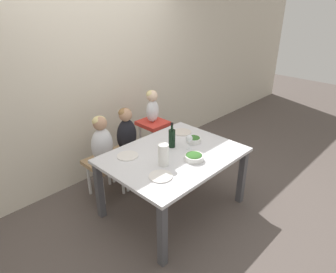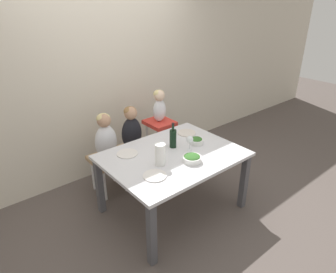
{
  "view_description": "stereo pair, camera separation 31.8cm",
  "coord_description": "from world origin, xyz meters",
  "px_view_note": "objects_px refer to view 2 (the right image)",
  "views": [
    {
      "loc": [
        -2.07,
        -1.92,
        2.27
      ],
      "look_at": [
        0.0,
        0.08,
        0.9
      ],
      "focal_mm": 32.0,
      "sensor_mm": 36.0,
      "label": 1
    },
    {
      "loc": [
        -1.83,
        -2.14,
        2.27
      ],
      "look_at": [
        0.0,
        0.08,
        0.9
      ],
      "focal_mm": 32.0,
      "sensor_mm": 36.0,
      "label": 2
    }
  ],
  "objects_px": {
    "wine_glass_near": "(190,140)",
    "salad_bowl_large": "(192,158)",
    "person_child_center": "(131,129)",
    "salad_bowl_small": "(196,141)",
    "person_child_left": "(105,137)",
    "person_baby_right": "(159,104)",
    "dinner_plate_back_right": "(187,133)",
    "paper_towel_roll": "(160,155)",
    "chair_right_highchair": "(160,132)",
    "dinner_plate_front_left": "(155,176)",
    "wine_bottle": "(173,138)",
    "chair_far_left": "(108,163)",
    "dinner_plate_back_left": "(127,154)",
    "chair_far_center": "(133,154)"
  },
  "relations": [
    {
      "from": "chair_far_center",
      "to": "chair_right_highchair",
      "type": "bearing_deg",
      "value": 0.0
    },
    {
      "from": "salad_bowl_small",
      "to": "wine_bottle",
      "type": "bearing_deg",
      "value": 157.91
    },
    {
      "from": "salad_bowl_small",
      "to": "paper_towel_roll",
      "type": "bearing_deg",
      "value": -169.98
    },
    {
      "from": "person_child_center",
      "to": "dinner_plate_front_left",
      "type": "xyz_separation_m",
      "value": [
        -0.4,
        -1.01,
        -0.03
      ]
    },
    {
      "from": "wine_bottle",
      "to": "dinner_plate_back_right",
      "type": "bearing_deg",
      "value": 24.81
    },
    {
      "from": "salad_bowl_small",
      "to": "dinner_plate_front_left",
      "type": "height_order",
      "value": "salad_bowl_small"
    },
    {
      "from": "person_baby_right",
      "to": "wine_bottle",
      "type": "height_order",
      "value": "person_baby_right"
    },
    {
      "from": "person_child_center",
      "to": "salad_bowl_small",
      "type": "relative_size",
      "value": 3.54
    },
    {
      "from": "paper_towel_roll",
      "to": "salad_bowl_large",
      "type": "relative_size",
      "value": 1.16
    },
    {
      "from": "chair_far_left",
      "to": "person_child_left",
      "type": "relative_size",
      "value": 0.82
    },
    {
      "from": "person_child_left",
      "to": "dinner_plate_front_left",
      "type": "relative_size",
      "value": 2.54
    },
    {
      "from": "salad_bowl_large",
      "to": "dinner_plate_front_left",
      "type": "xyz_separation_m",
      "value": [
        -0.46,
        0.02,
        -0.03
      ]
    },
    {
      "from": "wine_glass_near",
      "to": "dinner_plate_back_left",
      "type": "bearing_deg",
      "value": 148.53
    },
    {
      "from": "paper_towel_roll",
      "to": "salad_bowl_small",
      "type": "height_order",
      "value": "paper_towel_roll"
    },
    {
      "from": "salad_bowl_small",
      "to": "dinner_plate_back_right",
      "type": "xyz_separation_m",
      "value": [
        0.11,
        0.27,
        -0.03
      ]
    },
    {
      "from": "person_child_left",
      "to": "wine_bottle",
      "type": "relative_size",
      "value": 1.96
    },
    {
      "from": "chair_far_left",
      "to": "dinner_plate_front_left",
      "type": "height_order",
      "value": "dinner_plate_front_left"
    },
    {
      "from": "person_child_left",
      "to": "paper_towel_roll",
      "type": "distance_m",
      "value": 0.89
    },
    {
      "from": "chair_far_left",
      "to": "dinner_plate_front_left",
      "type": "relative_size",
      "value": 2.09
    },
    {
      "from": "wine_glass_near",
      "to": "salad_bowl_small",
      "type": "xyz_separation_m",
      "value": [
        0.16,
        0.07,
        -0.09
      ]
    },
    {
      "from": "chair_right_highchair",
      "to": "wine_bottle",
      "type": "relative_size",
      "value": 2.54
    },
    {
      "from": "salad_bowl_small",
      "to": "dinner_plate_back_left",
      "type": "height_order",
      "value": "salad_bowl_small"
    },
    {
      "from": "salad_bowl_small",
      "to": "chair_far_left",
      "type": "bearing_deg",
      "value": 134.27
    },
    {
      "from": "wine_glass_near",
      "to": "salad_bowl_large",
      "type": "bearing_deg",
      "value": -127.81
    },
    {
      "from": "person_child_left",
      "to": "wine_bottle",
      "type": "distance_m",
      "value": 0.82
    },
    {
      "from": "dinner_plate_back_right",
      "to": "wine_glass_near",
      "type": "bearing_deg",
      "value": -128.56
    },
    {
      "from": "person_child_left",
      "to": "paper_towel_roll",
      "type": "bearing_deg",
      "value": -80.99
    },
    {
      "from": "wine_glass_near",
      "to": "dinner_plate_back_left",
      "type": "xyz_separation_m",
      "value": [
        -0.58,
        0.36,
        -0.12
      ]
    },
    {
      "from": "chair_far_left",
      "to": "chair_right_highchair",
      "type": "distance_m",
      "value": 0.83
    },
    {
      "from": "wine_glass_near",
      "to": "person_baby_right",
      "type": "bearing_deg",
      "value": 74.51
    },
    {
      "from": "chair_far_left",
      "to": "paper_towel_roll",
      "type": "xyz_separation_m",
      "value": [
        0.14,
        -0.87,
        0.44
      ]
    },
    {
      "from": "paper_towel_roll",
      "to": "person_baby_right",
      "type": "bearing_deg",
      "value": 52.37
    },
    {
      "from": "dinner_plate_back_left",
      "to": "chair_right_highchair",
      "type": "bearing_deg",
      "value": 30.31
    },
    {
      "from": "wine_glass_near",
      "to": "paper_towel_roll",
      "type": "bearing_deg",
      "value": -174.62
    },
    {
      "from": "chair_far_left",
      "to": "dinner_plate_front_left",
      "type": "distance_m",
      "value": 1.06
    },
    {
      "from": "person_child_left",
      "to": "salad_bowl_large",
      "type": "bearing_deg",
      "value": -67.41
    },
    {
      "from": "person_child_left",
      "to": "person_baby_right",
      "type": "distance_m",
      "value": 0.84
    },
    {
      "from": "wine_glass_near",
      "to": "dinner_plate_front_left",
      "type": "xyz_separation_m",
      "value": [
        -0.62,
        -0.18,
        -0.12
      ]
    },
    {
      "from": "wine_bottle",
      "to": "paper_towel_roll",
      "type": "height_order",
      "value": "wine_bottle"
    },
    {
      "from": "dinner_plate_back_left",
      "to": "dinner_plate_back_right",
      "type": "height_order",
      "value": "same"
    },
    {
      "from": "dinner_plate_back_right",
      "to": "person_child_left",
      "type": "bearing_deg",
      "value": 150.09
    },
    {
      "from": "wine_bottle",
      "to": "wine_glass_near",
      "type": "relative_size",
      "value": 1.72
    },
    {
      "from": "person_child_center",
      "to": "dinner_plate_back_left",
      "type": "relative_size",
      "value": 2.54
    },
    {
      "from": "chair_right_highchair",
      "to": "person_child_center",
      "type": "relative_size",
      "value": 1.29
    },
    {
      "from": "wine_glass_near",
      "to": "wine_bottle",
      "type": "bearing_deg",
      "value": 119.21
    },
    {
      "from": "chair_right_highchair",
      "to": "paper_towel_roll",
      "type": "bearing_deg",
      "value": -127.67
    },
    {
      "from": "person_baby_right",
      "to": "dinner_plate_front_left",
      "type": "bearing_deg",
      "value": -130.02
    },
    {
      "from": "chair_right_highchair",
      "to": "salad_bowl_large",
      "type": "height_order",
      "value": "salad_bowl_large"
    },
    {
      "from": "paper_towel_roll",
      "to": "salad_bowl_large",
      "type": "xyz_separation_m",
      "value": [
        0.29,
        -0.16,
        -0.08
      ]
    },
    {
      "from": "dinner_plate_front_left",
      "to": "dinner_plate_back_right",
      "type": "height_order",
      "value": "same"
    }
  ]
}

